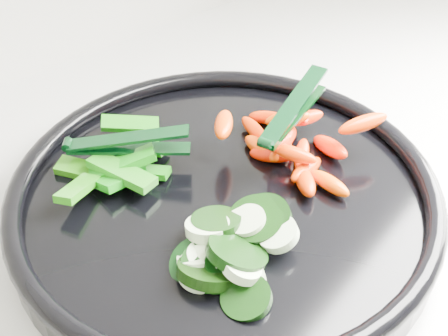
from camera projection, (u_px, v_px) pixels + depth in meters
veggie_tray at (224, 198)px, 0.54m from camera, size 0.37×0.37×0.04m
cucumber_pile at (226, 252)px, 0.48m from camera, size 0.13×0.12×0.04m
carrot_pile at (291, 141)px, 0.57m from camera, size 0.15×0.15×0.05m
pepper_pile at (119, 164)px, 0.56m from camera, size 0.14×0.11×0.04m
tong_carrot at (292, 111)px, 0.55m from camera, size 0.11×0.05×0.02m
tong_pepper at (124, 143)px, 0.55m from camera, size 0.10×0.08×0.02m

